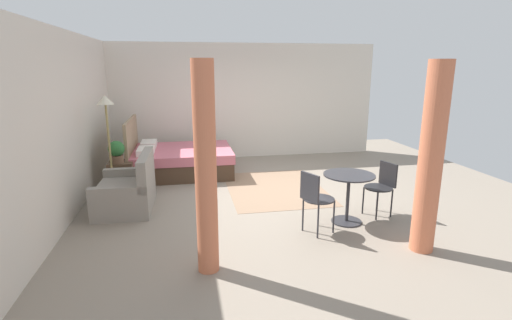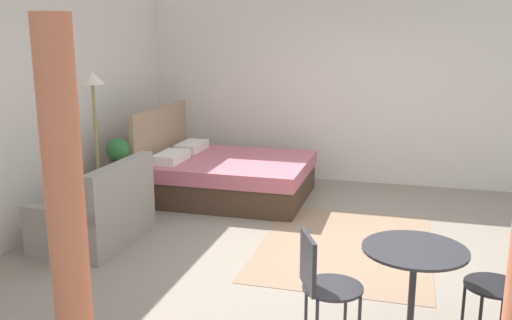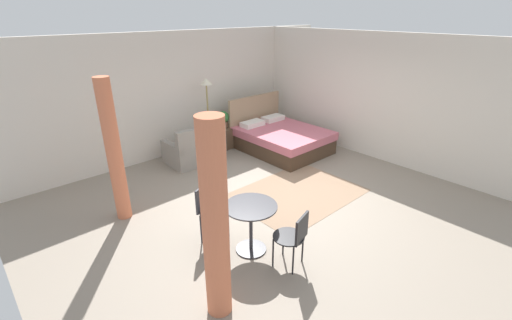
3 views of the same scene
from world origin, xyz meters
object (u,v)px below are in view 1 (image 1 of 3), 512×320
couch (128,191)px  potted_plant (117,151)px  floor_lamp (107,116)px  bed (179,160)px  cafe_chair_near_couch (315,196)px  cafe_chair_near_window (383,183)px  nightstand (122,175)px  balcony_table (348,189)px

couch → potted_plant: size_ratio=2.95×
floor_lamp → couch: bearing=-151.3°
bed → cafe_chair_near_couch: bed is taller
cafe_chair_near_window → cafe_chair_near_couch: (-0.47, 1.26, 0.04)m
nightstand → couch: bearing=-166.8°
potted_plant → balcony_table: bearing=-122.2°
nightstand → floor_lamp: floor_lamp is taller
cafe_chair_near_window → cafe_chair_near_couch: cafe_chair_near_couch is taller
bed → potted_plant: size_ratio=5.03×
bed → potted_plant: (-0.92, 1.11, 0.44)m
couch → floor_lamp: floor_lamp is taller
nightstand → cafe_chair_near_window: bearing=-117.3°
cafe_chair_near_window → potted_plant: bearing=64.0°
nightstand → balcony_table: bearing=-123.6°
couch → cafe_chair_near_window: (-1.00, -3.90, 0.22)m
balcony_table → cafe_chair_near_window: cafe_chair_near_window is taller
bed → cafe_chair_near_window: bed is taller
nightstand → cafe_chair_near_window: 4.70m
cafe_chair_near_window → floor_lamp: bearing=69.0°
floor_lamp → cafe_chair_near_window: bearing=-111.0°
potted_plant → balcony_table: size_ratio=0.56×
potted_plant → floor_lamp: 0.82m
couch → nightstand: (1.15, 0.27, -0.03)m
potted_plant → cafe_chair_near_couch: potted_plant is taller
bed → cafe_chair_near_window: size_ratio=2.55×
couch → cafe_chair_near_couch: 3.03m
potted_plant → cafe_chair_near_couch: size_ratio=0.48×
potted_plant → cafe_chair_near_window: size_ratio=0.51×
couch → cafe_chair_near_couch: (-1.47, -2.64, 0.25)m
couch → bed: bearing=-22.0°
nightstand → potted_plant: 0.49m
bed → nightstand: bearing=127.4°
bed → couch: 2.12m
bed → couch: bearing=158.0°
cafe_chair_near_couch → bed: bearing=28.2°
nightstand → potted_plant: size_ratio=1.23×
cafe_chair_near_window → cafe_chair_near_couch: size_ratio=0.94×
floor_lamp → balcony_table: bearing=-116.8°
couch → cafe_chair_near_window: size_ratio=1.49×
nightstand → floor_lamp: bearing=171.8°
bed → balcony_table: bed is taller
floor_lamp → potted_plant: bearing=-4.6°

